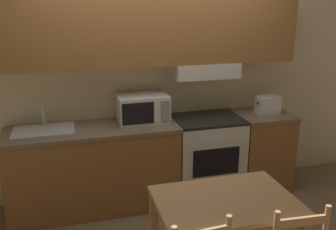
{
  "coord_description": "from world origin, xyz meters",
  "views": [
    {
      "loc": [
        -0.87,
        -3.87,
        2.12
      ],
      "look_at": [
        0.05,
        -0.53,
        1.04
      ],
      "focal_mm": 40.0,
      "sensor_mm": 36.0,
      "label": 1
    }
  ],
  "objects_px": {
    "stove_range": "(206,156)",
    "toaster": "(268,105)",
    "microwave": "(143,108)",
    "dining_table": "(225,214)",
    "sink_basin": "(44,130)"
  },
  "relations": [
    {
      "from": "sink_basin",
      "to": "stove_range",
      "type": "bearing_deg",
      "value": 0.05
    },
    {
      "from": "dining_table",
      "to": "microwave",
      "type": "bearing_deg",
      "value": 100.65
    },
    {
      "from": "stove_range",
      "to": "dining_table",
      "type": "distance_m",
      "value": 1.5
    },
    {
      "from": "stove_range",
      "to": "microwave",
      "type": "height_order",
      "value": "microwave"
    },
    {
      "from": "toaster",
      "to": "microwave",
      "type": "bearing_deg",
      "value": 175.42
    },
    {
      "from": "stove_range",
      "to": "toaster",
      "type": "bearing_deg",
      "value": -2.38
    },
    {
      "from": "microwave",
      "to": "sink_basin",
      "type": "relative_size",
      "value": 0.89
    },
    {
      "from": "toaster",
      "to": "dining_table",
      "type": "distance_m",
      "value": 1.82
    },
    {
      "from": "stove_range",
      "to": "toaster",
      "type": "height_order",
      "value": "toaster"
    },
    {
      "from": "stove_range",
      "to": "toaster",
      "type": "xyz_separation_m",
      "value": [
        0.7,
        -0.03,
        0.55
      ]
    },
    {
      "from": "toaster",
      "to": "sink_basin",
      "type": "distance_m",
      "value": 2.39
    },
    {
      "from": "stove_range",
      "to": "microwave",
      "type": "distance_m",
      "value": 0.91
    },
    {
      "from": "toaster",
      "to": "dining_table",
      "type": "relative_size",
      "value": 0.26
    },
    {
      "from": "stove_range",
      "to": "sink_basin",
      "type": "xyz_separation_m",
      "value": [
        -1.69,
        -0.0,
        0.46
      ]
    },
    {
      "from": "stove_range",
      "to": "sink_basin",
      "type": "distance_m",
      "value": 1.75
    }
  ]
}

